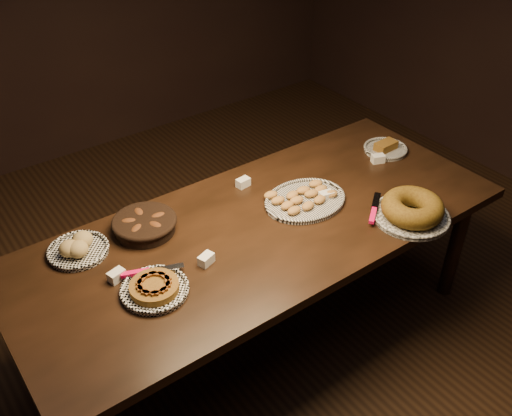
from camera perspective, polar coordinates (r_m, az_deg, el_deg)
ground at (r=3.21m, az=0.53°, el=-12.39°), size 5.00×5.00×0.00m
buffet_table at (r=2.75m, az=0.61°, el=-2.93°), size 2.40×1.00×0.75m
apple_tart_plate at (r=2.38m, az=-10.13°, el=-7.88°), size 0.31×0.30×0.06m
madeleine_platter at (r=2.85m, az=4.84°, el=0.88°), size 0.43×0.35×0.05m
bundt_cake_plate at (r=2.82m, az=15.32°, el=-0.19°), size 0.41×0.43×0.12m
croissant_basket at (r=2.69m, az=-11.08°, el=-1.55°), size 0.34×0.34×0.08m
bread_roll_plate at (r=2.64m, az=-17.42°, el=-3.85°), size 0.27×0.27×0.09m
loaf_plate at (r=3.36m, az=12.82°, el=5.85°), size 0.25×0.25×0.06m
tent_cards at (r=2.76m, az=0.67°, el=-0.16°), size 1.66×0.46×0.04m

